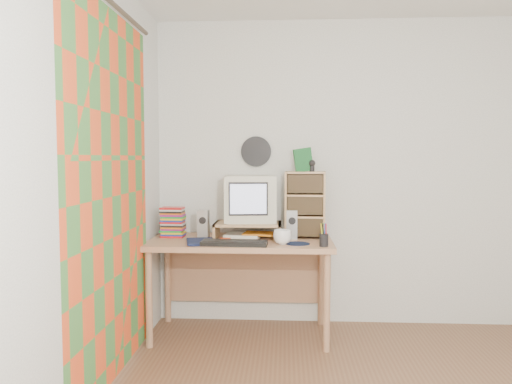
# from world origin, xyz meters

# --- Properties ---
(back_wall) EXTENTS (3.50, 0.00, 3.50)m
(back_wall) POSITION_xyz_m (0.00, 1.75, 1.25)
(back_wall) COLOR white
(back_wall) RESTS_ON floor
(left_wall) EXTENTS (0.00, 3.50, 3.50)m
(left_wall) POSITION_xyz_m (-1.75, 0.00, 1.25)
(left_wall) COLOR white
(left_wall) RESTS_ON floor
(curtain) EXTENTS (0.00, 2.20, 2.20)m
(curtain) POSITION_xyz_m (-1.71, 0.48, 1.15)
(curtain) COLOR #ED4F21
(curtain) RESTS_ON left_wall
(wall_disc) EXTENTS (0.25, 0.02, 0.25)m
(wall_disc) POSITION_xyz_m (-0.93, 1.73, 1.43)
(wall_disc) COLOR black
(wall_disc) RESTS_ON back_wall
(desk) EXTENTS (1.40, 0.70, 0.75)m
(desk) POSITION_xyz_m (-1.03, 1.44, 0.62)
(desk) COLOR tan
(desk) RESTS_ON floor
(monitor_riser) EXTENTS (0.52, 0.30, 0.12)m
(monitor_riser) POSITION_xyz_m (-0.98, 1.48, 0.84)
(monitor_riser) COLOR tan
(monitor_riser) RESTS_ON desk
(crt_monitor) EXTENTS (0.43, 0.43, 0.37)m
(crt_monitor) POSITION_xyz_m (-0.97, 1.53, 1.05)
(crt_monitor) COLOR beige
(crt_monitor) RESTS_ON monitor_riser
(speaker_left) EXTENTS (0.09, 0.09, 0.22)m
(speaker_left) POSITION_xyz_m (-1.33, 1.46, 0.86)
(speaker_left) COLOR #A1A2A6
(speaker_left) RESTS_ON desk
(speaker_right) EXTENTS (0.09, 0.09, 0.22)m
(speaker_right) POSITION_xyz_m (-0.63, 1.45, 0.86)
(speaker_right) COLOR #A1A2A6
(speaker_right) RESTS_ON desk
(keyboard) EXTENTS (0.48, 0.18, 0.03)m
(keyboard) POSITION_xyz_m (-1.05, 1.14, 0.77)
(keyboard) COLOR black
(keyboard) RESTS_ON desk
(dvd_stack) EXTENTS (0.18, 0.13, 0.25)m
(dvd_stack) POSITION_xyz_m (-1.58, 1.49, 0.88)
(dvd_stack) COLOR brown
(dvd_stack) RESTS_ON desk
(cd_rack) EXTENTS (0.32, 0.18, 0.52)m
(cd_rack) POSITION_xyz_m (-0.53, 1.51, 1.01)
(cd_rack) COLOR tan
(cd_rack) RESTS_ON desk
(mug) EXTENTS (0.15, 0.15, 0.10)m
(mug) POSITION_xyz_m (-0.71, 1.20, 0.80)
(mug) COLOR white
(mug) RESTS_ON desk
(diary) EXTENTS (0.28, 0.23, 0.05)m
(diary) POSITION_xyz_m (-1.41, 1.19, 0.77)
(diary) COLOR #0F1637
(diary) RESTS_ON desk
(mousepad) EXTENTS (0.22, 0.22, 0.00)m
(mousepad) POSITION_xyz_m (-0.60, 1.22, 0.75)
(mousepad) COLOR black
(mousepad) RESTS_ON desk
(pen_cup) EXTENTS (0.08, 0.08, 0.13)m
(pen_cup) POSITION_xyz_m (-0.41, 1.12, 0.81)
(pen_cup) COLOR black
(pen_cup) RESTS_ON desk
(papers) EXTENTS (0.30, 0.24, 0.04)m
(papers) POSITION_xyz_m (-0.97, 1.49, 0.77)
(papers) COLOR white
(papers) RESTS_ON desk
(red_box) EXTENTS (0.08, 0.05, 0.04)m
(red_box) POSITION_xyz_m (-1.13, 1.22, 0.77)
(red_box) COLOR red
(red_box) RESTS_ON desk
(game_box) EXTENTS (0.14, 0.07, 0.18)m
(game_box) POSITION_xyz_m (-0.55, 1.50, 1.36)
(game_box) COLOR #1B5F2C
(game_box) RESTS_ON cd_rack
(webcam) EXTENTS (0.06, 0.06, 0.09)m
(webcam) POSITION_xyz_m (-0.48, 1.51, 1.32)
(webcam) COLOR black
(webcam) RESTS_ON cd_rack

